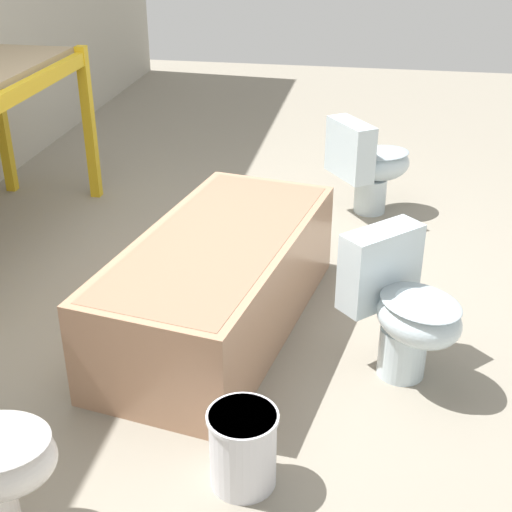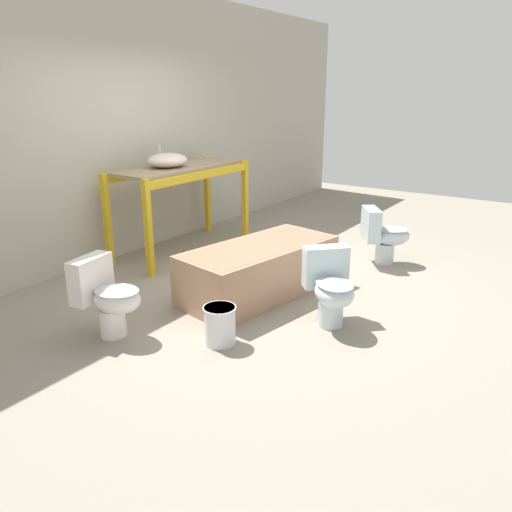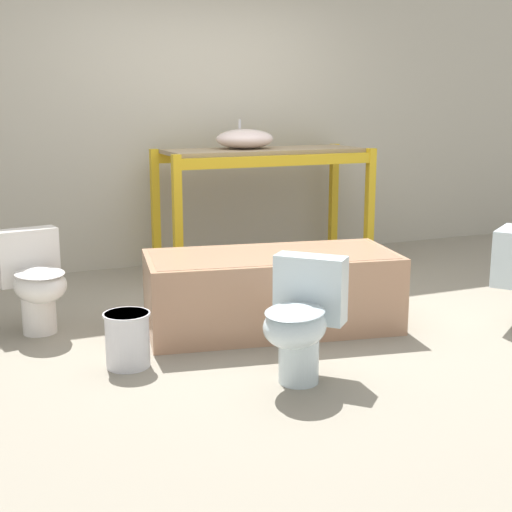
{
  "view_description": "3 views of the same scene",
  "coord_description": "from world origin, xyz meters",
  "px_view_note": "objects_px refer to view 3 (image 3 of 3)",
  "views": [
    {
      "loc": [
        -3.25,
        -1.04,
        2.04
      ],
      "look_at": [
        -0.27,
        -0.51,
        0.47
      ],
      "focal_mm": 50.0,
      "sensor_mm": 36.0,
      "label": 1
    },
    {
      "loc": [
        -4.12,
        -2.95,
        1.98
      ],
      "look_at": [
        -0.56,
        -0.52,
        0.55
      ],
      "focal_mm": 35.0,
      "sensor_mm": 36.0,
      "label": 2
    },
    {
      "loc": [
        -2.1,
        -4.53,
        1.53
      ],
      "look_at": [
        -0.39,
        -0.53,
        0.56
      ],
      "focal_mm": 50.0,
      "sensor_mm": 36.0,
      "label": 3
    }
  ],
  "objects_px": {
    "toilet_near": "(36,280)",
    "bucket_white": "(127,339)",
    "sink_basin": "(245,139)",
    "toilet_extra": "(301,319)",
    "bathtub_main": "(272,286)"
  },
  "relations": [
    {
      "from": "bathtub_main",
      "to": "toilet_near",
      "type": "xyz_separation_m",
      "value": [
        -1.47,
        0.54,
        0.06
      ]
    },
    {
      "from": "sink_basin",
      "to": "toilet_near",
      "type": "relative_size",
      "value": 0.77
    },
    {
      "from": "toilet_near",
      "to": "bathtub_main",
      "type": "bearing_deg",
      "value": -29.74
    },
    {
      "from": "sink_basin",
      "to": "bucket_white",
      "type": "relative_size",
      "value": 1.61
    },
    {
      "from": "toilet_extra",
      "to": "bucket_white",
      "type": "relative_size",
      "value": 2.08
    },
    {
      "from": "toilet_extra",
      "to": "toilet_near",
      "type": "bearing_deg",
      "value": 175.8
    },
    {
      "from": "toilet_extra",
      "to": "bucket_white",
      "type": "bearing_deg",
      "value": -169.74
    },
    {
      "from": "sink_basin",
      "to": "toilet_near",
      "type": "distance_m",
      "value": 2.41
    },
    {
      "from": "toilet_near",
      "to": "bucket_white",
      "type": "bearing_deg",
      "value": -74.58
    },
    {
      "from": "sink_basin",
      "to": "toilet_extra",
      "type": "distance_m",
      "value": 2.81
    },
    {
      "from": "bathtub_main",
      "to": "toilet_extra",
      "type": "bearing_deg",
      "value": -94.5
    },
    {
      "from": "toilet_extra",
      "to": "sink_basin",
      "type": "bearing_deg",
      "value": 119.54
    },
    {
      "from": "bucket_white",
      "to": "bathtub_main",
      "type": "bearing_deg",
      "value": 17.03
    },
    {
      "from": "toilet_near",
      "to": "sink_basin",
      "type": "bearing_deg",
      "value": 20.5
    },
    {
      "from": "sink_basin",
      "to": "toilet_near",
      "type": "bearing_deg",
      "value": -149.87
    }
  ]
}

